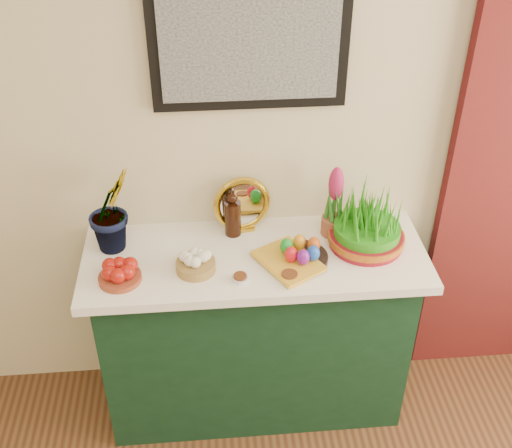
{
  "coord_description": "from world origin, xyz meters",
  "views": [
    {
      "loc": [
        -0.21,
        -0.05,
        2.5
      ],
      "look_at": [
        -0.03,
        1.95,
        1.07
      ],
      "focal_mm": 45.0,
      "sensor_mm": 36.0,
      "label": 1
    }
  ],
  "objects": [
    {
      "name": "apple_bowl",
      "position": [
        -0.56,
        1.88,
        0.93
      ],
      "size": [
        0.22,
        0.22,
        0.08
      ],
      "color": "brown",
      "rests_on": "tablecloth"
    },
    {
      "name": "vinegar_cruet",
      "position": [
        -0.11,
        2.15,
        0.98
      ],
      "size": [
        0.07,
        0.07,
        0.2
      ],
      "color": "black",
      "rests_on": "tablecloth"
    },
    {
      "name": "mirror",
      "position": [
        -0.07,
        2.19,
        1.01
      ],
      "size": [
        0.25,
        0.1,
        0.25
      ],
      "color": "gold",
      "rests_on": "tablecloth"
    },
    {
      "name": "hyacinth_pink",
      "position": [
        0.31,
        2.11,
        1.03
      ],
      "size": [
        0.1,
        0.1,
        0.32
      ],
      "color": "brown",
      "rests_on": "tablecloth"
    },
    {
      "name": "spice_dish_left",
      "position": [
        -0.1,
        1.84,
        0.9
      ],
      "size": [
        0.06,
        0.06,
        0.03
      ],
      "color": "silver",
      "rests_on": "tablecloth"
    },
    {
      "name": "spice_dish_right",
      "position": [
        0.09,
        1.83,
        0.9
      ],
      "size": [
        0.08,
        0.08,
        0.03
      ],
      "color": "silver",
      "rests_on": "tablecloth"
    },
    {
      "name": "sideboard",
      "position": [
        -0.03,
        2.0,
        0.42
      ],
      "size": [
        1.3,
        0.45,
        0.85
      ],
      "primitive_type": "cube",
      "color": "#12321E",
      "rests_on": "ground"
    },
    {
      "name": "garlic_basket",
      "position": [
        -0.27,
        1.92,
        0.93
      ],
      "size": [
        0.2,
        0.2,
        0.09
      ],
      "color": "olive",
      "rests_on": "tablecloth"
    },
    {
      "name": "book",
      "position": [
        0.01,
        1.87,
        0.91
      ],
      "size": [
        0.28,
        0.31,
        0.04
      ],
      "primitive_type": "imported",
      "rotation": [
        0.0,
        0.0,
        0.52
      ],
      "color": "gold",
      "rests_on": "tablecloth"
    },
    {
      "name": "hyacinth_green",
      "position": [
        -0.59,
        2.1,
        1.13
      ],
      "size": [
        0.31,
        0.31,
        0.48
      ],
      "primitive_type": "imported",
      "rotation": [
        0.0,
        0.0,
        0.75
      ],
      "color": "#2B6C1F",
      "rests_on": "tablecloth"
    },
    {
      "name": "wheatgrass_sabzeh",
      "position": [
        0.43,
        2.02,
        1.0
      ],
      "size": [
        0.31,
        0.31,
        0.26
      ],
      "color": "maroon",
      "rests_on": "tablecloth"
    },
    {
      "name": "egg_plate",
      "position": [
        0.15,
        1.94,
        0.92
      ],
      "size": [
        0.22,
        0.22,
        0.09
      ],
      "color": "black",
      "rests_on": "tablecloth"
    },
    {
      "name": "tablecloth",
      "position": [
        -0.03,
        2.0,
        0.87
      ],
      "size": [
        1.4,
        0.55,
        0.04
      ],
      "primitive_type": "cube",
      "color": "white",
      "rests_on": "sideboard"
    }
  ]
}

